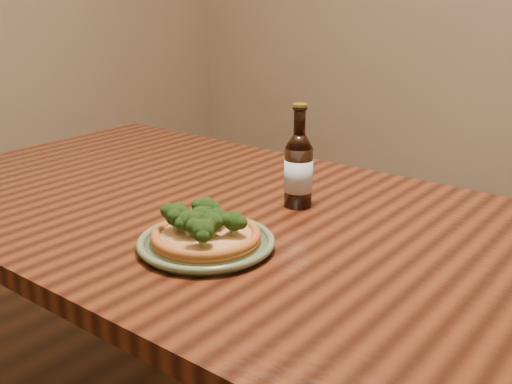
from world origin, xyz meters
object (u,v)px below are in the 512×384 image
Objects in this scene: pizza at (205,232)px; beer_bottle at (298,169)px; plate at (206,243)px; table at (222,246)px.

pizza is 0.29m from beer_bottle.
pizza reaches higher than plate.
pizza is at bearing -137.76° from plate.
plate is 0.02m from pizza.
plate is at bearing -74.62° from beer_bottle.
plate is 1.13× the size of beer_bottle.
plate is 0.30m from beer_bottle.
table is at bearing -122.25° from beer_bottle.
beer_bottle reaches higher than pizza.
beer_bottle is (0.01, 0.29, 0.05)m from pizza.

